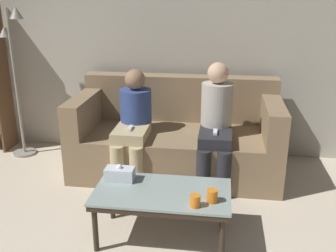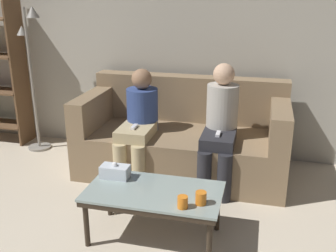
# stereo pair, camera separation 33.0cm
# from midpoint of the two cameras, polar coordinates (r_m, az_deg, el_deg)

# --- Properties ---
(wall_back) EXTENTS (12.00, 0.06, 2.60)m
(wall_back) POSITION_cam_midpoint_polar(r_m,az_deg,el_deg) (4.31, -0.01, 12.75)
(wall_back) COLOR #B7B2A3
(wall_back) RESTS_ON ground_plane
(couch) EXTENTS (2.04, 0.95, 0.93)m
(couch) POSITION_cam_midpoint_polar(r_m,az_deg,el_deg) (4.02, -1.08, -1.88)
(couch) COLOR #897051
(couch) RESTS_ON ground_plane
(coffee_table) EXTENTS (0.99, 0.54, 0.40)m
(coffee_table) POSITION_cam_midpoint_polar(r_m,az_deg,el_deg) (2.91, -4.15, -10.18)
(coffee_table) COLOR #8C9E99
(coffee_table) RESTS_ON ground_plane
(cup_near_left) EXTENTS (0.08, 0.08, 0.09)m
(cup_near_left) POSITION_cam_midpoint_polar(r_m,az_deg,el_deg) (2.73, 2.95, -10.19)
(cup_near_left) COLOR orange
(cup_near_left) RESTS_ON coffee_table
(cup_near_right) EXTENTS (0.07, 0.07, 0.09)m
(cup_near_right) POSITION_cam_midpoint_polar(r_m,az_deg,el_deg) (2.68, 0.40, -10.92)
(cup_near_right) COLOR orange
(cup_near_right) RESTS_ON coffee_table
(tissue_box) EXTENTS (0.22, 0.12, 0.13)m
(tissue_box) POSITION_cam_midpoint_polar(r_m,az_deg,el_deg) (3.06, -10.12, -6.93)
(tissue_box) COLOR silver
(tissue_box) RESTS_ON coffee_table
(standing_lamp) EXTENTS (0.31, 0.26, 1.62)m
(standing_lamp) POSITION_cam_midpoint_polar(r_m,az_deg,el_deg) (4.60, -23.19, 7.77)
(standing_lamp) COLOR gray
(standing_lamp) RESTS_ON ground_plane
(seated_person_left_end) EXTENTS (0.31, 0.65, 1.07)m
(seated_person_left_end) POSITION_cam_midpoint_polar(r_m,az_deg,el_deg) (3.80, -7.54, 0.48)
(seated_person_left_end) COLOR tan
(seated_person_left_end) RESTS_ON ground_plane
(seated_person_mid_left) EXTENTS (0.31, 0.64, 1.15)m
(seated_person_mid_left) POSITION_cam_midpoint_polar(r_m,az_deg,el_deg) (3.67, 4.43, 0.54)
(seated_person_mid_left) COLOR #28282D
(seated_person_mid_left) RESTS_ON ground_plane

